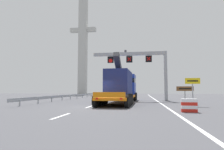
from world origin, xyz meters
TOP-DOWN VIEW (x-y plane):
  - ground at (0.00, 0.00)m, footprint 112.00×112.00m
  - lane_markings at (-0.50, 25.28)m, footprint 0.20×65.15m
  - edge_line_right at (6.20, 12.00)m, footprint 0.20×63.00m
  - overhead_lane_gantry at (4.01, 10.17)m, footprint 10.46×0.90m
  - heavy_haul_truck_orange at (1.81, 6.84)m, footprint 3.49×14.14m
  - exit_sign_yellow at (8.80, 2.23)m, footprint 1.34×0.15m
  - tourist_info_sign_brown at (8.59, 4.38)m, footprint 1.72×0.15m
  - crash_barrier_striped at (7.24, -2.81)m, footprint 1.05×0.60m
  - guardrail_left at (-6.93, 15.48)m, footprint 0.13×34.97m
  - bridge_pylon_distant at (-15.45, 46.22)m, footprint 9.00×2.00m

SIDE VIEW (x-z plane):
  - ground at x=0.00m, z-range 0.00..0.00m
  - edge_line_right at x=6.20m, z-range 0.00..0.01m
  - lane_markings at x=-0.50m, z-range 0.00..0.01m
  - crash_barrier_striped at x=7.24m, z-range 0.00..0.90m
  - guardrail_left at x=-6.93m, z-range 0.18..0.94m
  - tourist_info_sign_brown at x=8.59m, z-range 0.51..2.36m
  - exit_sign_yellow at x=8.80m, z-range 0.65..3.25m
  - heavy_haul_truck_orange at x=1.81m, z-range -0.66..4.64m
  - overhead_lane_gantry at x=4.01m, z-range 1.86..8.94m
  - bridge_pylon_distant at x=-15.45m, z-range 0.39..36.13m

